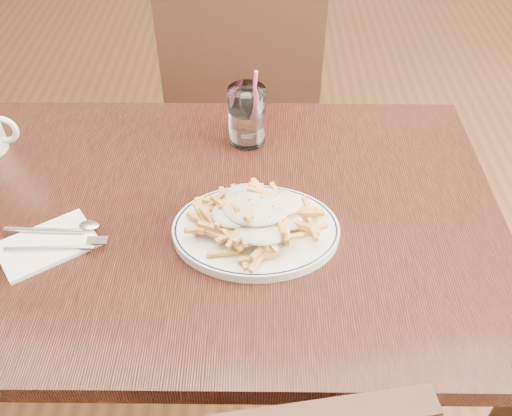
{
  "coord_description": "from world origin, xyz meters",
  "views": [
    {
      "loc": [
        0.11,
        -0.84,
        1.54
      ],
      "look_at": [
        0.1,
        -0.07,
        0.82
      ],
      "focal_mm": 40.0,
      "sensor_mm": 36.0,
      "label": 1
    }
  ],
  "objects_px": {
    "table": "(208,238)",
    "chair_far": "(244,100)",
    "fries_plate": "(256,230)",
    "water_glass": "(247,119)",
    "loaded_fries": "(256,212)"
  },
  "relations": [
    {
      "from": "table",
      "to": "chair_far",
      "type": "xyz_separation_m",
      "value": [
        0.06,
        0.72,
        -0.11
      ]
    },
    {
      "from": "chair_far",
      "to": "water_glass",
      "type": "height_order",
      "value": "chair_far"
    },
    {
      "from": "table",
      "to": "loaded_fries",
      "type": "relative_size",
      "value": 4.35
    },
    {
      "from": "fries_plate",
      "to": "chair_far",
      "type": "bearing_deg",
      "value": 93.28
    },
    {
      "from": "loaded_fries",
      "to": "table",
      "type": "bearing_deg",
      "value": 147.21
    },
    {
      "from": "fries_plate",
      "to": "water_glass",
      "type": "relative_size",
      "value": 2.13
    },
    {
      "from": "chair_far",
      "to": "fries_plate",
      "type": "bearing_deg",
      "value": -86.72
    },
    {
      "from": "water_glass",
      "to": "chair_far",
      "type": "bearing_deg",
      "value": 92.61
    },
    {
      "from": "chair_far",
      "to": "loaded_fries",
      "type": "relative_size",
      "value": 3.58
    },
    {
      "from": "table",
      "to": "loaded_fries",
      "type": "bearing_deg",
      "value": -32.79
    },
    {
      "from": "table",
      "to": "chair_far",
      "type": "relative_size",
      "value": 1.22
    },
    {
      "from": "chair_far",
      "to": "loaded_fries",
      "type": "bearing_deg",
      "value": -86.72
    },
    {
      "from": "chair_far",
      "to": "loaded_fries",
      "type": "distance_m",
      "value": 0.82
    },
    {
      "from": "chair_far",
      "to": "table",
      "type": "bearing_deg",
      "value": -94.61
    },
    {
      "from": "chair_far",
      "to": "loaded_fries",
      "type": "xyz_separation_m",
      "value": [
        0.04,
        -0.78,
        0.25
      ]
    }
  ]
}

